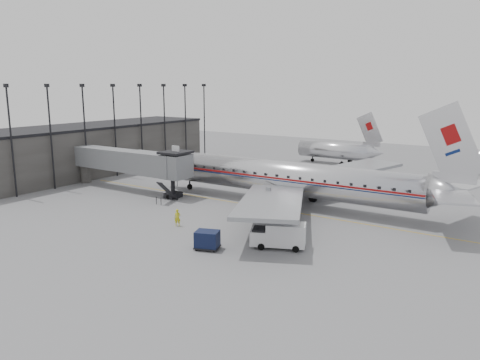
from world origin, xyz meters
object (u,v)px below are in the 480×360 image
Objects in this scene: baggage_cart_navy at (207,240)px; baggage_cart_white at (279,213)px; airliner at (294,179)px; ramp_worker at (177,218)px; service_van at (279,235)px.

baggage_cart_navy is 1.00× the size of baggage_cart_white.
airliner is 16.47m from ramp_worker.
baggage_cart_white is 1.42× the size of ramp_worker.
baggage_cart_white is at bearing 96.42° from service_van.
ramp_worker is at bearing -159.75° from baggage_cart_white.
baggage_cart_navy reaches higher than baggage_cart_white.
airliner is 7.85× the size of service_van.
ramp_worker is at bearing 157.48° from service_van.
baggage_cart_white is (0.96, 12.00, -0.02)m from baggage_cart_navy.
baggage_cart_navy is at bearing -118.91° from baggage_cart_white.
baggage_cart_white is (1.81, -7.01, -2.51)m from airliner.
service_van reaches higher than ramp_worker.
service_van is at bearing -33.36° from ramp_worker.
baggage_cart_navy is at bearing -62.69° from ramp_worker.
baggage_cart_navy is 1.43× the size of ramp_worker.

